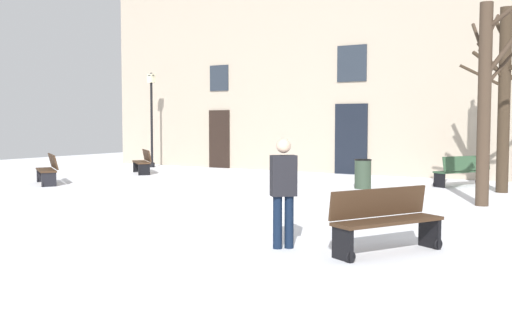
{
  "coord_description": "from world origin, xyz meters",
  "views": [
    {
      "loc": [
        8.21,
        -11.81,
        1.93
      ],
      "look_at": [
        0.0,
        1.72,
        0.9
      ],
      "focal_mm": 41.89,
      "sensor_mm": 36.0,
      "label": 1
    }
  ],
  "objects_px": {
    "tree_center": "(504,94)",
    "bench_back_to_back_right": "(386,220)",
    "litter_bin": "(363,174)",
    "bench_by_litter_bin": "(463,170)",
    "bench_far_corner": "(143,162)",
    "bench_near_lamp": "(48,169)",
    "tree_left_of_center": "(487,96)",
    "streetlamp": "(152,110)",
    "person_near_bench": "(283,188)"
  },
  "relations": [
    {
      "from": "tree_center",
      "to": "bench_back_to_back_right",
      "type": "xyz_separation_m",
      "value": [
        -0.22,
        -8.88,
        -2.18
      ]
    },
    {
      "from": "litter_bin",
      "to": "bench_by_litter_bin",
      "type": "height_order",
      "value": "bench_by_litter_bin"
    },
    {
      "from": "bench_by_litter_bin",
      "to": "bench_far_corner",
      "type": "xyz_separation_m",
      "value": [
        -11.11,
        -1.68,
        -0.03
      ]
    },
    {
      "from": "bench_back_to_back_right",
      "to": "bench_near_lamp",
      "type": "bearing_deg",
      "value": 100.48
    },
    {
      "from": "bench_by_litter_bin",
      "to": "bench_near_lamp",
      "type": "distance_m",
      "value": 12.59
    },
    {
      "from": "bench_near_lamp",
      "to": "tree_center",
      "type": "bearing_deg",
      "value": 55.56
    },
    {
      "from": "bench_by_litter_bin",
      "to": "tree_left_of_center",
      "type": "bearing_deg",
      "value": 49.16
    },
    {
      "from": "tree_left_of_center",
      "to": "bench_by_litter_bin",
      "type": "xyz_separation_m",
      "value": [
        -1.34,
        4.04,
        -2.04
      ]
    },
    {
      "from": "tree_left_of_center",
      "to": "litter_bin",
      "type": "xyz_separation_m",
      "value": [
        -3.67,
        1.9,
        -2.08
      ]
    },
    {
      "from": "bench_by_litter_bin",
      "to": "bench_back_to_back_right",
      "type": "distance_m",
      "value": 10.01
    },
    {
      "from": "tree_center",
      "to": "streetlamp",
      "type": "bearing_deg",
      "value": 172.34
    },
    {
      "from": "tree_center",
      "to": "bench_back_to_back_right",
      "type": "distance_m",
      "value": 9.14
    },
    {
      "from": "tree_left_of_center",
      "to": "tree_center",
      "type": "relative_size",
      "value": 1.03
    },
    {
      "from": "bench_near_lamp",
      "to": "streetlamp",
      "type": "bearing_deg",
      "value": 138.36
    },
    {
      "from": "tree_center",
      "to": "litter_bin",
      "type": "bearing_deg",
      "value": -163.56
    },
    {
      "from": "tree_left_of_center",
      "to": "bench_by_litter_bin",
      "type": "bearing_deg",
      "value": 108.41
    },
    {
      "from": "streetlamp",
      "to": "bench_back_to_back_right",
      "type": "height_order",
      "value": "streetlamp"
    },
    {
      "from": "bench_back_to_back_right",
      "to": "person_near_bench",
      "type": "distance_m",
      "value": 1.58
    },
    {
      "from": "bench_back_to_back_right",
      "to": "bench_far_corner",
      "type": "bearing_deg",
      "value": 84.22
    },
    {
      "from": "tree_left_of_center",
      "to": "bench_far_corner",
      "type": "height_order",
      "value": "tree_left_of_center"
    },
    {
      "from": "bench_back_to_back_right",
      "to": "litter_bin",
      "type": "bearing_deg",
      "value": 51.78
    },
    {
      "from": "tree_center",
      "to": "streetlamp",
      "type": "distance_m",
      "value": 14.24
    },
    {
      "from": "bench_near_lamp",
      "to": "person_near_bench",
      "type": "distance_m",
      "value": 11.56
    },
    {
      "from": "bench_by_litter_bin",
      "to": "streetlamp",
      "type": "bearing_deg",
      "value": -62.89
    },
    {
      "from": "bench_far_corner",
      "to": "bench_near_lamp",
      "type": "bearing_deg",
      "value": -49.1
    },
    {
      "from": "tree_center",
      "to": "bench_by_litter_bin",
      "type": "height_order",
      "value": "tree_center"
    },
    {
      "from": "tree_center",
      "to": "streetlamp",
      "type": "xyz_separation_m",
      "value": [
        -14.11,
        1.9,
        -0.25
      ]
    },
    {
      "from": "bench_far_corner",
      "to": "bench_by_litter_bin",
      "type": "bearing_deg",
      "value": 48.63
    },
    {
      "from": "bench_back_to_back_right",
      "to": "person_near_bench",
      "type": "relative_size",
      "value": 1.09
    },
    {
      "from": "bench_by_litter_bin",
      "to": "bench_far_corner",
      "type": "height_order",
      "value": "bench_by_litter_bin"
    },
    {
      "from": "litter_bin",
      "to": "person_near_bench",
      "type": "distance_m",
      "value": 8.56
    },
    {
      "from": "tree_left_of_center",
      "to": "litter_bin",
      "type": "height_order",
      "value": "tree_left_of_center"
    },
    {
      "from": "bench_far_corner",
      "to": "person_near_bench",
      "type": "height_order",
      "value": "person_near_bench"
    },
    {
      "from": "bench_back_to_back_right",
      "to": "bench_by_litter_bin",
      "type": "bearing_deg",
      "value": 34.47
    },
    {
      "from": "bench_near_lamp",
      "to": "person_near_bench",
      "type": "relative_size",
      "value": 1.0
    },
    {
      "from": "bench_near_lamp",
      "to": "person_near_bench",
      "type": "height_order",
      "value": "person_near_bench"
    },
    {
      "from": "tree_center",
      "to": "bench_by_litter_bin",
      "type": "distance_m",
      "value": 2.76
    },
    {
      "from": "streetlamp",
      "to": "tree_left_of_center",
      "type": "bearing_deg",
      "value": -18.9
    },
    {
      "from": "tree_left_of_center",
      "to": "tree_center",
      "type": "height_order",
      "value": "tree_left_of_center"
    },
    {
      "from": "tree_left_of_center",
      "to": "tree_center",
      "type": "xyz_separation_m",
      "value": [
        -0.08,
        2.96,
        0.16
      ]
    },
    {
      "from": "tree_left_of_center",
      "to": "person_near_bench",
      "type": "relative_size",
      "value": 3.06
    },
    {
      "from": "tree_center",
      "to": "bench_back_to_back_right",
      "type": "height_order",
      "value": "tree_center"
    },
    {
      "from": "tree_left_of_center",
      "to": "bench_far_corner",
      "type": "distance_m",
      "value": 12.85
    },
    {
      "from": "litter_bin",
      "to": "bench_far_corner",
      "type": "bearing_deg",
      "value": 176.97
    },
    {
      "from": "tree_center",
      "to": "bench_far_corner",
      "type": "distance_m",
      "value": 12.59
    },
    {
      "from": "bench_far_corner",
      "to": "bench_near_lamp",
      "type": "relative_size",
      "value": 0.93
    },
    {
      "from": "streetlamp",
      "to": "litter_bin",
      "type": "height_order",
      "value": "streetlamp"
    },
    {
      "from": "litter_bin",
      "to": "streetlamp",
      "type": "bearing_deg",
      "value": 164.3
    },
    {
      "from": "bench_by_litter_bin",
      "to": "bench_back_to_back_right",
      "type": "relative_size",
      "value": 1.02
    },
    {
      "from": "litter_bin",
      "to": "bench_far_corner",
      "type": "relative_size",
      "value": 0.55
    }
  ]
}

